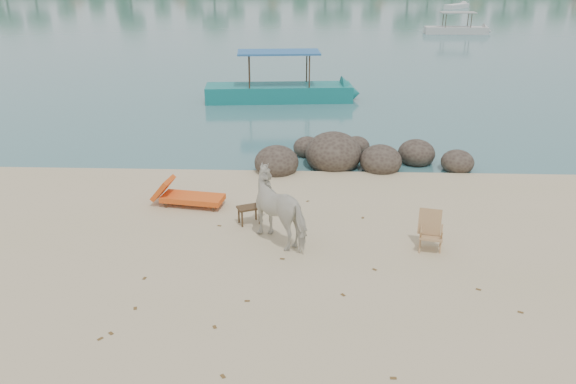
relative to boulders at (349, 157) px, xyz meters
name	(u,v)px	position (x,y,z in m)	size (l,w,h in m)	color
boulders	(349,157)	(0.00, 0.00, 0.00)	(6.54, 3.09, 1.29)	#302620
cow	(283,208)	(-1.77, -5.13, 0.54)	(0.84, 1.84, 1.55)	beige
side_table	(249,216)	(-2.60, -4.36, -0.03)	(0.53, 0.34, 0.43)	#372516
lounge_chair	(193,196)	(-4.13, -3.36, 0.05)	(1.94, 0.68, 0.58)	orange
deck_chair	(431,234)	(1.42, -5.51, 0.17)	(0.53, 0.58, 0.82)	#9E714F
boat_near	(279,60)	(-2.60, 8.58, 1.52)	(7.26, 1.63, 3.52)	#13706E
boat_mid	(458,16)	(11.31, 34.29, 1.22)	(5.98, 1.35, 2.92)	#B8B8B4
boat_far	(457,5)	(18.07, 62.68, 0.08)	(5.56, 1.25, 0.65)	silver
dead_leaves	(275,276)	(-1.85, -6.69, -0.24)	(7.29, 6.91, 0.00)	brown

